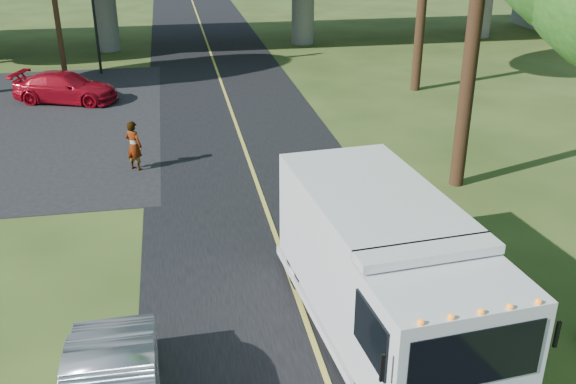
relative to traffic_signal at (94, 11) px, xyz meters
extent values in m
cube|color=black|center=(6.00, -16.00, -3.19)|extent=(7.00, 90.00, 0.02)
cube|color=gold|center=(6.00, -16.00, -3.17)|extent=(0.12, 90.00, 0.01)
cylinder|color=slate|center=(0.00, 6.00, -0.50)|extent=(1.40, 1.40, 5.40)
cylinder|color=black|center=(0.00, 0.00, -0.60)|extent=(0.14, 0.14, 5.20)
cylinder|color=#382314|center=(12.20, -17.00, 0.65)|extent=(0.44, 0.44, 7.70)
cylinder|color=#382314|center=(15.00, -6.00, 0.13)|extent=(0.44, 0.44, 6.65)
cube|color=silver|center=(7.31, -23.18, -1.44)|extent=(2.92, 4.83, 2.37)
cube|color=silver|center=(7.60, -26.43, -1.54)|extent=(2.68, 2.11, 2.16)
cube|color=black|center=(7.68, -27.35, -1.20)|extent=(2.21, 0.28, 1.00)
cube|color=silver|center=(7.35, -23.60, -2.88)|extent=(3.05, 6.30, 0.19)
cylinder|color=black|center=(8.65, -26.13, -2.73)|extent=(0.38, 0.97, 0.95)
cylinder|color=black|center=(6.12, -21.92, -2.73)|extent=(0.38, 0.97, 0.95)
cylinder|color=black|center=(8.26, -21.73, -2.73)|extent=(0.38, 0.97, 0.95)
imported|color=maroon|center=(-1.07, -5.13, -2.53)|extent=(4.95, 3.23, 1.33)
imported|color=gray|center=(2.20, -13.91, -2.36)|extent=(0.73, 0.70, 1.69)
camera|label=1|loc=(3.57, -34.34, 4.89)|focal=40.00mm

